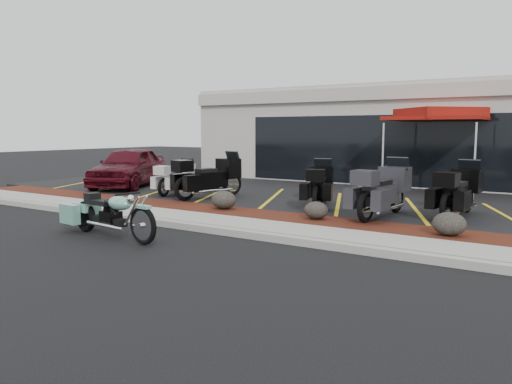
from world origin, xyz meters
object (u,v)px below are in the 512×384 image
Objects in this scene: touring_white at (187,175)px; popup_canopy at (439,116)px; traffic_cone at (360,188)px; parked_car at (129,167)px; hero_cruiser at (143,220)px.

popup_canopy is (7.14, 4.60, 1.99)m from touring_white.
traffic_cone is at bearing -119.83° from popup_canopy.
parked_car is at bearing -150.14° from popup_canopy.
traffic_cone is (5.38, 2.10, -0.32)m from touring_white.
touring_white reaches higher than hero_cruiser.
hero_cruiser is at bearing -98.70° from traffic_cone.
traffic_cone is at bearing 88.18° from hero_cruiser.
touring_white is 8.72m from popup_canopy.
hero_cruiser is 9.33m from parked_car.
popup_canopy reaches higher than touring_white.
popup_canopy is at bearing -66.37° from touring_white.
touring_white is at bearing -141.87° from popup_canopy.
hero_cruiser is 1.45× the size of touring_white.
parked_car is (-6.98, 6.18, 0.38)m from hero_cruiser.
touring_white is at bearing 130.70° from hero_cruiser.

